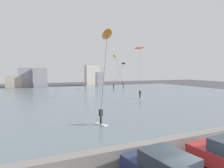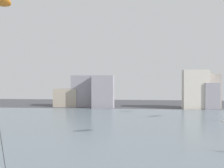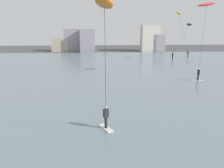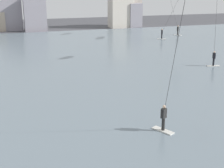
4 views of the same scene
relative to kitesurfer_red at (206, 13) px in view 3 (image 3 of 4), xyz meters
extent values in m
cube|color=slate|center=(-12.79, 4.08, -8.59)|extent=(84.00, 52.00, 0.10)
cube|color=#B7A893|center=(-24.33, 34.21, -6.88)|extent=(4.65, 2.44, 3.52)
cube|color=gray|center=(-21.02, 34.39, -5.56)|extent=(4.27, 2.46, 6.16)
cube|color=gray|center=(-16.66, 32.03, -5.57)|extent=(3.99, 2.71, 6.14)
cube|color=beige|center=(0.29, 32.18, -5.07)|extent=(4.50, 3.37, 7.15)
cube|color=gray|center=(2.95, 31.86, -6.23)|extent=(2.54, 3.29, 4.82)
cube|color=#A89E93|center=(3.08, 33.66, -5.38)|extent=(3.83, 2.50, 6.53)
cube|color=silver|center=(-1.14, -2.09, -8.51)|extent=(1.46, 0.74, 0.06)
cylinder|color=black|center=(-1.14, -2.09, -8.09)|extent=(0.20, 0.20, 0.78)
cube|color=black|center=(-1.14, -2.09, -7.40)|extent=(0.29, 0.38, 0.60)
sphere|color=beige|center=(-1.14, -2.09, -6.99)|extent=(0.20, 0.20, 0.20)
cylinder|color=#333333|center=(-0.50, -0.91, -3.30)|extent=(1.32, 2.39, 8.32)
ellipsoid|color=red|center=(0.15, 0.27, 1.01)|extent=(3.05, 1.93, 0.82)
cube|color=silver|center=(1.49, 15.78, -8.51)|extent=(1.44, 1.06, 0.06)
cylinder|color=black|center=(1.49, 15.78, -8.09)|extent=(0.20, 0.20, 0.78)
cube|color=black|center=(1.49, 15.78, -7.40)|extent=(0.36, 0.40, 0.60)
sphere|color=tan|center=(1.49, 15.78, -6.99)|extent=(0.20, 0.20, 0.20)
cylinder|color=#333333|center=(2.80, 15.41, -4.51)|extent=(2.65, 0.76, 5.89)
ellipsoid|color=black|center=(4.11, 15.05, -1.42)|extent=(2.18, 3.29, 0.72)
cube|color=silver|center=(5.94, 18.75, -8.51)|extent=(1.20, 1.38, 0.06)
cylinder|color=black|center=(5.94, 18.75, -8.09)|extent=(0.20, 0.20, 0.78)
cube|color=black|center=(5.94, 18.75, -7.40)|extent=(0.40, 0.38, 0.60)
sphere|color=tan|center=(5.94, 18.75, -6.99)|extent=(0.20, 0.20, 0.20)
cylinder|color=#333333|center=(4.72, 19.17, -3.33)|extent=(2.47, 0.88, 8.24)
ellipsoid|color=yellow|center=(3.50, 19.60, 0.94)|extent=(2.21, 2.91, 0.91)
cube|color=silver|center=(-13.52, -15.12, -8.51)|extent=(1.03, 1.45, 0.06)
cylinder|color=black|center=(-13.52, -15.12, -8.09)|extent=(0.20, 0.20, 0.78)
cube|color=black|center=(-13.52, -15.12, -7.40)|extent=(0.40, 0.35, 0.60)
sphere|color=beige|center=(-13.52, -15.12, -6.99)|extent=(0.20, 0.20, 0.20)
cylinder|color=#333333|center=(-13.56, -16.04, -4.05)|extent=(0.12, 1.86, 6.81)
ellipsoid|color=orange|center=(-13.61, -16.96, -0.50)|extent=(1.47, 2.70, 0.77)
camera|label=1|loc=(-19.44, -31.44, -3.51)|focal=30.10mm
camera|label=2|loc=(-9.02, -25.16, -2.95)|focal=49.46mm
camera|label=3|loc=(-14.01, -29.18, -1.66)|focal=35.60mm
camera|label=4|loc=(-21.95, -31.37, -0.05)|focal=52.63mm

